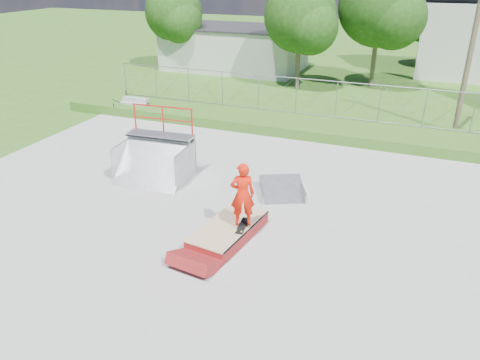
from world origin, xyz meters
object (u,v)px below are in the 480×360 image
(grind_box, at_px, (228,231))
(flat_bank_ramp, at_px, (282,190))
(quarter_pipe, at_px, (152,148))
(skater, at_px, (243,197))

(grind_box, relative_size, flat_bank_ramp, 1.80)
(quarter_pipe, height_order, skater, quarter_pipe)
(flat_bank_ramp, height_order, skater, skater)
(quarter_pipe, bearing_deg, flat_bank_ramp, 1.39)
(grind_box, bearing_deg, flat_bank_ramp, 86.05)
(grind_box, xyz_separation_m, skater, (0.42, 0.06, 1.19))
(skater, bearing_deg, flat_bank_ramp, -119.39)
(quarter_pipe, xyz_separation_m, skater, (4.60, -2.66, 0.12))
(grind_box, bearing_deg, skater, 15.90)
(grind_box, relative_size, skater, 1.49)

